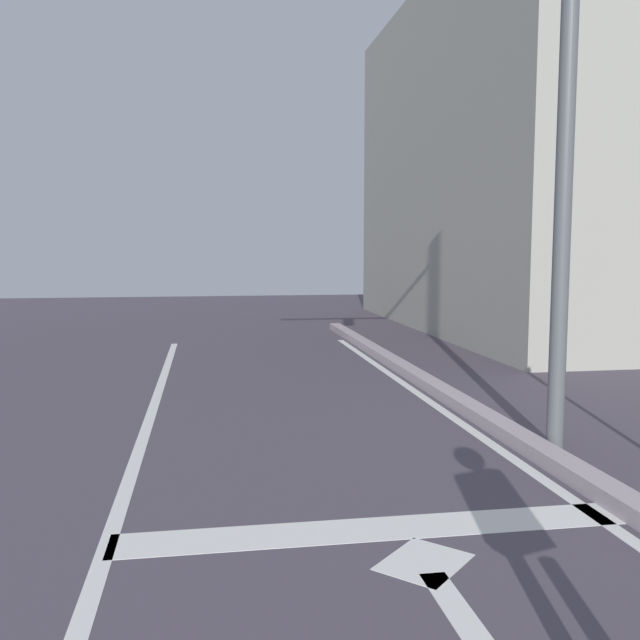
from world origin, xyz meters
TOP-DOWN VIEW (x-y plane):
  - lane_line_center at (-0.21, 6.00)m, footprint 0.12×20.00m
  - lane_line_curbside at (3.22, 6.00)m, footprint 0.12×20.00m
  - stop_bar at (1.58, 6.31)m, footprint 3.58×0.40m
  - lane_arrow_stem at (1.76, 4.93)m, footprint 0.16×1.40m
  - lane_arrow_head at (1.76, 5.78)m, footprint 0.71×0.71m
  - traffic_signal_mast at (2.97, 7.81)m, footprint 3.81×0.34m

SIDE VIEW (x-z plane):
  - lane_line_center at x=-0.21m, z-range 0.00..0.01m
  - lane_line_curbside at x=3.22m, z-range 0.00..0.01m
  - stop_bar at x=1.58m, z-range 0.00..0.01m
  - lane_arrow_stem at x=1.76m, z-range 0.00..0.01m
  - lane_arrow_head at x=1.76m, z-range 0.00..0.01m
  - traffic_signal_mast at x=2.97m, z-range 0.89..6.58m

